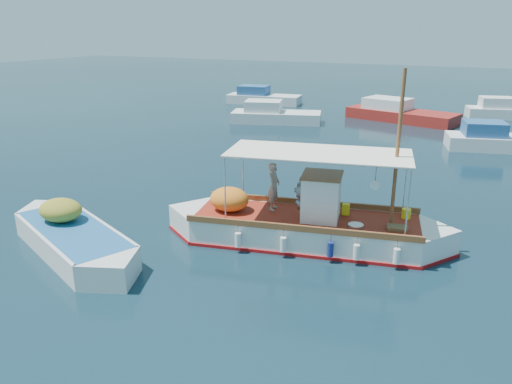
% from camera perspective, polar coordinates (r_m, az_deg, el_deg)
% --- Properties ---
extents(ground, '(160.00, 160.00, 0.00)m').
position_cam_1_polar(ground, '(16.81, 3.18, -5.52)').
color(ground, black).
rests_on(ground, ground).
extents(fishing_caique, '(9.47, 3.91, 5.89)m').
position_cam_1_polar(fishing_caique, '(16.59, 5.45, -3.99)').
color(fishing_caique, white).
rests_on(fishing_caique, ground).
extents(dinghy, '(6.49, 3.93, 1.74)m').
position_cam_1_polar(dinghy, '(16.95, -20.18, -5.16)').
color(dinghy, white).
rests_on(dinghy, ground).
extents(bg_boat_nw, '(6.87, 4.12, 1.80)m').
position_cam_1_polar(bg_boat_nw, '(37.14, 2.01, 8.69)').
color(bg_boat_nw, silver).
rests_on(bg_boat_nw, ground).
extents(bg_boat_n, '(8.48, 4.84, 1.80)m').
position_cam_1_polar(bg_boat_n, '(39.44, 15.97, 8.58)').
color(bg_boat_n, maroon).
rests_on(bg_boat_n, ground).
extents(bg_boat_ne, '(5.94, 3.46, 1.80)m').
position_cam_1_polar(bg_boat_ne, '(32.01, 25.61, 5.28)').
color(bg_boat_ne, silver).
rests_on(bg_boat_ne, ground).
extents(bg_boat_far_w, '(6.84, 3.13, 1.80)m').
position_cam_1_polar(bg_boat_far_w, '(46.38, 0.68, 10.68)').
color(bg_boat_far_w, silver).
rests_on(bg_boat_far_w, ground).
extents(bg_boat_far_n, '(6.15, 3.42, 1.80)m').
position_cam_1_polar(bg_boat_far_n, '(43.36, 26.54, 8.20)').
color(bg_boat_far_n, silver).
rests_on(bg_boat_far_n, ground).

